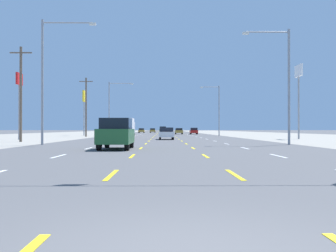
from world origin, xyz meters
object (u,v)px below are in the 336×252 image
suv_inner_left_nearest (116,133)px  suv_far_left_mid (113,131)px  streetlight_left_row_1 (112,104)px  streetlight_right_row_1 (217,107)px  sedan_center_turn_near (166,133)px  sedan_far_left_distant_a (141,131)px  sedan_inner_right_farther (179,131)px  hatchback_far_right_far (194,131)px  pole_sign_left_row_2 (84,101)px  box_truck_far_left_midfar (127,126)px  pole_sign_right_row_1 (299,82)px  streetlight_right_row_0 (284,78)px  suv_center_turn_farthest (163,130)px  pole_sign_left_row_1 (19,91)px  sedan_inner_left_distant_b (153,130)px  streetlight_left_row_0 (48,72)px

suv_inner_left_nearest → suv_far_left_mid: size_ratio=1.00×
streetlight_left_row_1 → streetlight_right_row_1: size_ratio=1.07×
sedan_center_turn_near → sedan_far_left_distant_a: (-7.07, 74.03, 0.00)m
sedan_inner_right_farther → suv_inner_left_nearest: bearing=-95.8°
hatchback_far_right_far → streetlight_right_row_1: (2.75, -19.60, 4.57)m
sedan_center_turn_near → pole_sign_left_row_2: size_ratio=0.52×
box_truck_far_left_midfar → streetlight_left_row_1: streetlight_left_row_1 is taller
hatchback_far_right_far → pole_sign_right_row_1: pole_sign_right_row_1 is taller
streetlight_right_row_0 → streetlight_right_row_1: bearing=89.9°
suv_center_turn_farthest → streetlight_right_row_1: streetlight_right_row_1 is taller
sedan_far_left_distant_a → pole_sign_left_row_2: 47.18m
sedan_inner_right_farther → pole_sign_left_row_2: (-19.19, -18.00, 5.86)m
box_truck_far_left_midfar → pole_sign_right_row_1: bearing=-43.7°
sedan_center_turn_near → pole_sign_left_row_1: 18.28m
box_truck_far_left_midfar → streetlight_right_row_1: (16.66, -0.41, 3.51)m
sedan_far_left_distant_a → pole_sign_right_row_1: 76.47m
sedan_far_left_distant_a → streetlight_left_row_1: bearing=-93.2°
sedan_center_turn_near → pole_sign_left_row_2: bearing=119.3°
pole_sign_left_row_1 → streetlight_right_row_0: streetlight_right_row_0 is taller
pole_sign_left_row_2 → pole_sign_right_row_1: pole_sign_right_row_1 is taller
sedan_far_left_distant_a → streetlight_left_row_1: 50.28m
pole_sign_left_row_2 → sedan_center_turn_near: bearing=-60.7°
pole_sign_left_row_1 → suv_center_turn_farthest: bearing=75.9°
sedan_center_turn_near → box_truck_far_left_midfar: (-7.03, 24.48, 1.08)m
sedan_center_turn_near → streetlight_left_row_1: streetlight_left_row_1 is taller
sedan_inner_left_distant_b → streetlight_right_row_0: size_ratio=0.47×
pole_sign_left_row_1 → streetlight_right_row_1: (27.15, 25.12, -0.50)m
sedan_inner_right_farther → pole_sign_left_row_2: 26.95m
sedan_inner_right_farther → streetlight_left_row_1: (-13.32, -21.94, 5.04)m
box_truck_far_left_midfar → streetlight_right_row_0: (16.62, -39.96, 3.69)m
hatchback_far_right_far → pole_sign_left_row_2: 28.10m
sedan_center_turn_near → box_truck_far_left_midfar: 25.49m
suv_far_left_mid → hatchback_far_right_far: size_ratio=1.26×
sedan_inner_right_farther → pole_sign_left_row_1: pole_sign_left_row_1 is taller
sedan_center_turn_near → sedan_far_left_distant_a: same height
sedan_center_turn_near → suv_center_turn_farthest: size_ratio=0.92×
pole_sign_right_row_1 → streetlight_right_row_0: 18.72m
sedan_inner_left_distant_b → streetlight_left_row_0: (-6.11, -97.29, 5.20)m
pole_sign_left_row_1 → streetlight_right_row_1: streetlight_right_row_1 is taller
pole_sign_right_row_1 → streetlight_left_row_1: (-26.70, 22.39, -1.45)m
suv_far_left_mid → streetlight_left_row_1: 18.49m
pole_sign_right_row_1 → suv_inner_left_nearest: bearing=-130.2°
sedan_inner_left_distant_b → pole_sign_left_row_1: bearing=-99.4°
hatchback_far_right_far → pole_sign_left_row_2: bearing=-145.3°
suv_center_turn_farthest → streetlight_left_row_1: 44.52m
hatchback_far_right_far → suv_center_turn_farthest: (-7.28, 23.64, 0.24)m
suv_far_left_mid → streetlight_left_row_0: (-2.50, -21.86, 4.93)m
sedan_inner_left_distant_b → streetlight_right_row_1: (13.39, -57.74, 4.59)m
streetlight_right_row_0 → streetlight_right_row_1: size_ratio=1.03×
pole_sign_left_row_2 → pole_sign_left_row_1: bearing=-93.6°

